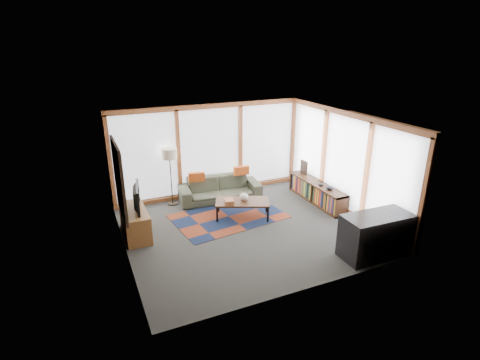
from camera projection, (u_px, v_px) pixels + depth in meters
name	position (u px, v px, depth m)	size (l,w,h in m)	color
ground	(247.00, 229.00, 8.84)	(5.50, 5.50, 0.00)	#292927
room_envelope	(256.00, 158.00, 8.97)	(5.52, 5.02, 2.62)	#493F34
rug	(229.00, 216.00, 9.46)	(2.69, 1.73, 0.01)	maroon
sofa	(220.00, 189.00, 10.36)	(2.22, 0.87, 0.65)	#333728
pillow_left	(197.00, 177.00, 9.97)	(0.43, 0.13, 0.24)	#B14616
pillow_right	(241.00, 171.00, 10.46)	(0.43, 0.13, 0.24)	#B14616
floor_lamp	(171.00, 177.00, 9.93)	(0.39, 0.39, 1.57)	#32261B
coffee_table	(242.00, 209.00, 9.37)	(1.32, 0.66, 0.44)	#341A11
book_stack	(229.00, 201.00, 9.16)	(0.22, 0.27, 0.09)	brown
vase	(244.00, 197.00, 9.29)	(0.22, 0.22, 0.19)	beige
bookshelf	(317.00, 192.00, 10.25)	(0.40, 2.20, 0.55)	#341A11
bowl_a	(330.00, 188.00, 9.68)	(0.20, 0.20, 0.10)	black
bowl_b	(321.00, 184.00, 9.95)	(0.15, 0.15, 0.07)	black
shelf_picture	(304.00, 167.00, 10.80)	(0.04, 0.30, 0.39)	black
tv_console	(135.00, 222.00, 8.46)	(0.53, 1.27, 0.63)	brown
television	(133.00, 198.00, 8.29)	(0.97, 0.13, 0.56)	black
bar_counter	(376.00, 235.00, 7.62)	(1.43, 0.67, 0.90)	black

